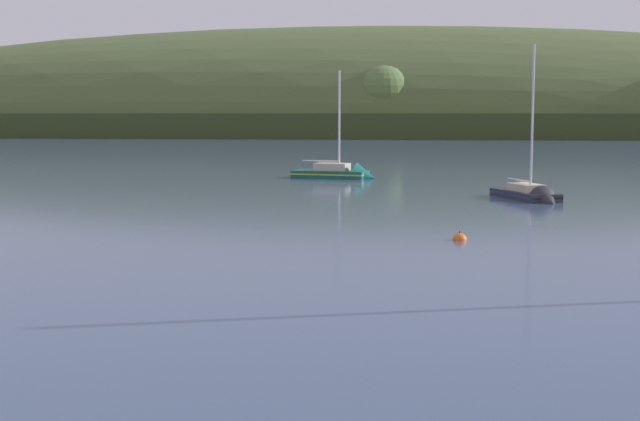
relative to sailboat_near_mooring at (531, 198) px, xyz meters
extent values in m
cube|color=#35401E|center=(-26.13, 149.72, 2.35)|extent=(431.37, 75.09, 4.95)
ellipsoid|color=#4C5B33|center=(-17.04, 174.05, -0.13)|extent=(345.61, 93.35, 52.83)
sphere|color=#56703D|center=(-10.84, 137.74, 8.97)|extent=(11.85, 11.85, 11.85)
cube|color=#232328|center=(-0.27, 0.73, -0.12)|extent=(3.75, 5.79, 0.94)
cone|color=#232328|center=(0.67, -1.83, -0.12)|extent=(2.27, 1.94, 1.92)
cube|color=navy|center=(-0.27, 0.73, 0.13)|extent=(3.77, 5.80, 0.10)
cube|color=#BCB299|center=(-0.22, 0.60, 0.57)|extent=(2.12, 2.77, 0.44)
cylinder|color=silver|center=(-0.03, 0.09, 4.70)|extent=(0.14, 0.14, 8.70)
cylinder|color=silver|center=(-0.52, 1.43, 0.94)|extent=(1.09, 2.72, 0.11)
cube|color=#0F564C|center=(-13.24, 16.71, -0.05)|extent=(6.25, 3.72, 1.03)
cone|color=#0F564C|center=(-10.40, 16.03, -0.05)|extent=(1.96, 2.61, 2.33)
cube|color=gold|center=(-13.24, 16.71, 0.20)|extent=(6.25, 3.75, 0.12)
cube|color=#BCB299|center=(-13.10, 16.67, 0.76)|extent=(2.94, 2.22, 0.58)
cylinder|color=silver|center=(-12.53, 16.54, 4.38)|extent=(0.17, 0.17, 7.84)
cylinder|color=silver|center=(-14.02, 16.90, 1.20)|extent=(3.01, 0.85, 0.14)
sphere|color=#EA5B19|center=(-5.40, -17.17, -0.13)|extent=(0.59, 0.59, 0.59)
cylinder|color=black|center=(-5.40, -17.17, 0.21)|extent=(0.04, 0.04, 0.08)
camera|label=1|loc=(-7.99, -53.59, 5.10)|focal=50.01mm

